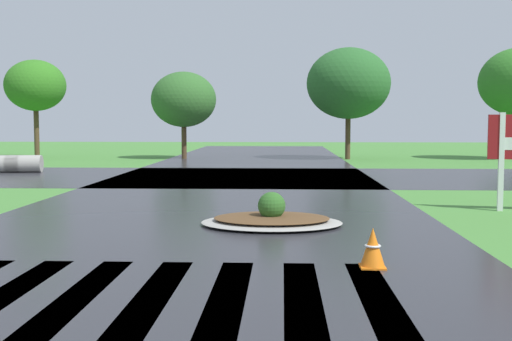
{
  "coord_description": "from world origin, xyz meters",
  "views": [
    {
      "loc": [
        1.56,
        -2.6,
        2.11
      ],
      "look_at": [
        0.86,
        13.8,
        0.81
      ],
      "focal_mm": 44.2,
      "sensor_mm": 36.0,
      "label": 1
    }
  ],
  "objects": [
    {
      "name": "asphalt_cross_road",
      "position": [
        0.0,
        21.03,
        0.0
      ],
      "size": [
        90.0,
        8.71,
        0.01
      ],
      "primitive_type": "cube",
      "color": "#2B2B30",
      "rests_on": "ground"
    },
    {
      "name": "asphalt_roadway",
      "position": [
        0.0,
        10.0,
        0.0
      ],
      "size": [
        9.68,
        80.0,
        0.01
      ],
      "primitive_type": "cube",
      "color": "#2B2B30",
      "rests_on": "ground"
    },
    {
      "name": "crosswalk_stripes",
      "position": [
        -0.0,
        4.81,
        0.0
      ],
      "size": [
        5.85,
        3.6,
        0.01
      ],
      "color": "white",
      "rests_on": "ground"
    },
    {
      "name": "drainage_pipe_stack",
      "position": [
        -9.88,
        22.64,
        0.35
      ],
      "size": [
        3.13,
        1.08,
        0.71
      ],
      "color": "#9E9B93",
      "rests_on": "ground"
    },
    {
      "name": "median_island",
      "position": [
        1.34,
        10.01,
        0.13
      ],
      "size": [
        2.86,
        2.15,
        0.68
      ],
      "color": "#9E9B93",
      "rests_on": "ground"
    },
    {
      "name": "traffic_cone",
      "position": [
        2.85,
        6.38,
        0.28
      ],
      "size": [
        0.37,
        0.37,
        0.58
      ],
      "color": "orange",
      "rests_on": "ground"
    },
    {
      "name": "background_treeline",
      "position": [
        5.46,
        31.78,
        3.8
      ],
      "size": [
        49.29,
        6.44,
        6.09
      ],
      "color": "#4C3823",
      "rests_on": "ground"
    }
  ]
}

